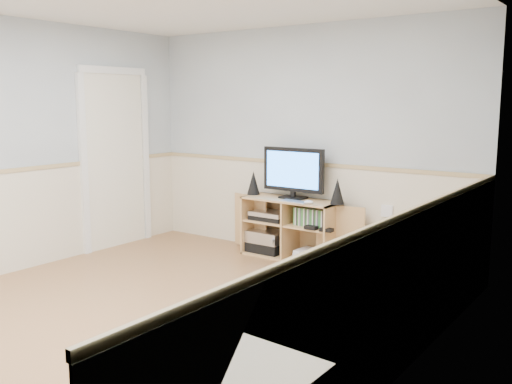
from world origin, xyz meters
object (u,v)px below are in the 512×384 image
(monitor, at_px, (293,171))
(media_cabinet, at_px, (293,227))
(game_consoles, at_px, (311,255))
(keyboard, at_px, (295,202))

(monitor, bearing_deg, media_cabinet, 90.00)
(monitor, xyz_separation_m, game_consoles, (0.28, -0.06, -0.88))
(media_cabinet, bearing_deg, monitor, -90.00)
(media_cabinet, height_order, keyboard, keyboard)
(monitor, distance_m, game_consoles, 0.92)
(game_consoles, bearing_deg, monitor, 167.59)
(media_cabinet, xyz_separation_m, game_consoles, (0.28, -0.06, -0.26))
(monitor, relative_size, game_consoles, 1.63)
(media_cabinet, bearing_deg, keyboard, -53.61)
(media_cabinet, relative_size, game_consoles, 3.69)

